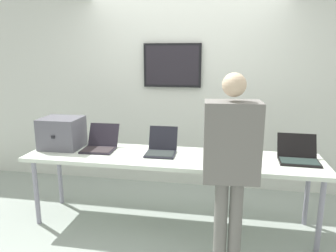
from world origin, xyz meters
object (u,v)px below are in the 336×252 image
(person, at_px, (231,156))
(laptop_station_1, at_px, (161,148))
(equipment_box, at_px, (62,133))
(laptop_station_0, at_px, (100,144))
(laptop_station_3, at_px, (298,155))
(workbench, at_px, (172,161))
(laptop_station_2, at_px, (227,151))

(person, bearing_deg, laptop_station_1, 135.55)
(equipment_box, relative_size, laptop_station_0, 1.05)
(laptop_station_0, relative_size, laptop_station_1, 1.12)
(equipment_box, relative_size, person, 0.26)
(laptop_station_3, bearing_deg, workbench, -176.59)
(laptop_station_2, bearing_deg, laptop_station_3, -1.68)
(laptop_station_3, bearing_deg, laptop_station_0, 179.32)
(equipment_box, distance_m, laptop_station_1, 1.14)
(laptop_station_1, distance_m, person, 1.01)
(laptop_station_0, xyz_separation_m, laptop_station_1, (0.70, -0.02, 0.00))
(laptop_station_2, bearing_deg, laptop_station_1, -178.27)
(laptop_station_3, bearing_deg, laptop_station_2, 178.32)
(equipment_box, xyz_separation_m, laptop_station_2, (1.82, 0.01, -0.11))
(laptop_station_1, height_order, laptop_station_3, laptop_station_1)
(laptop_station_0, bearing_deg, laptop_station_3, -0.68)
(laptop_station_0, xyz_separation_m, laptop_station_2, (1.38, -0.00, -0.00))
(laptop_station_1, height_order, person, person)
(workbench, xyz_separation_m, person, (0.59, -0.62, 0.29))
(workbench, height_order, person, person)
(laptop_station_0, distance_m, laptop_station_3, 2.07)
(equipment_box, height_order, laptop_station_2, equipment_box)
(workbench, height_order, equipment_box, equipment_box)
(laptop_station_2, bearing_deg, laptop_station_0, 179.82)
(equipment_box, height_order, person, person)
(workbench, distance_m, equipment_box, 1.28)
(workbench, xyz_separation_m, laptop_station_3, (1.26, 0.07, 0.11))
(equipment_box, xyz_separation_m, laptop_station_0, (0.44, 0.02, -0.11))
(workbench, height_order, laptop_station_2, laptop_station_2)
(laptop_station_0, height_order, laptop_station_3, laptop_station_0)
(equipment_box, bearing_deg, laptop_station_3, -0.14)
(laptop_station_3, distance_m, person, 0.98)
(laptop_station_0, bearing_deg, person, -27.15)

